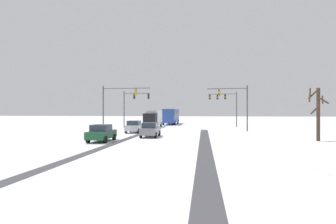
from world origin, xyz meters
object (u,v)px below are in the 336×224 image
car_dark_green_third (102,133)px  box_truck_delivery (153,118)px  traffic_signal_far_right (225,101)px  traffic_signal_near_right (236,101)px  car_grey_second (150,130)px  bus_oncoming (171,115)px  traffic_signal_near_left (116,100)px  car_silver_lead (134,127)px  traffic_signal_far_left (133,102)px  bare_tree_sidewalk_mid (318,111)px

car_dark_green_third → box_truck_delivery: 23.59m
traffic_signal_far_right → box_truck_delivery: bearing=-169.8°
traffic_signal_near_right → car_grey_second: traffic_signal_near_right is taller
traffic_signal_near_right → bus_oncoming: traffic_signal_near_right is taller
traffic_signal_far_right → car_dark_green_third: bearing=-117.7°
traffic_signal_far_right → bus_oncoming: traffic_signal_far_right is taller
bus_oncoming → box_truck_delivery: bus_oncoming is taller
traffic_signal_near_right → box_truck_delivery: bearing=144.9°
traffic_signal_near_right → traffic_signal_near_left: same height
bus_oncoming → box_truck_delivery: bearing=-99.8°
car_silver_lead → bus_oncoming: size_ratio=0.38×
traffic_signal_far_left → bus_oncoming: bearing=67.3°
traffic_signal_near_left → bare_tree_sidewalk_mid: traffic_signal_near_left is taller
traffic_signal_far_right → traffic_signal_near_right: 11.95m
box_truck_delivery → bare_tree_sidewalk_mid: size_ratio=1.42×
traffic_signal_far_left → box_truck_delivery: 4.76m
box_truck_delivery → traffic_signal_far_right: bearing=10.2°
traffic_signal_far_left → car_grey_second: bearing=-68.8°
traffic_signal_far_right → car_grey_second: size_ratio=1.58×
traffic_signal_far_left → bare_tree_sidewalk_mid: 30.14m
traffic_signal_near_right → bus_oncoming: bearing=119.4°
traffic_signal_far_left → car_dark_green_third: size_ratio=1.57×
box_truck_delivery → bus_oncoming: bearing=80.2°
traffic_signal_far_left → traffic_signal_near_right: size_ratio=1.00×
traffic_signal_near_right → bare_tree_sidewalk_mid: traffic_signal_near_right is taller
traffic_signal_far_left → car_dark_green_third: bearing=-82.6°
traffic_signal_near_left → car_dark_green_third: size_ratio=1.67×
traffic_signal_far_left → bus_oncoming: size_ratio=0.59×
traffic_signal_far_left → bus_oncoming: 14.08m
traffic_signal_far_right → box_truck_delivery: 13.65m
traffic_signal_near_left → car_dark_green_third: 12.67m
car_grey_second → traffic_signal_near_left: bearing=132.6°
car_grey_second → bare_tree_sidewalk_mid: 17.11m
traffic_signal_near_left → bare_tree_sidewalk_mid: bearing=-20.6°
traffic_signal_far_left → box_truck_delivery: size_ratio=0.88×
traffic_signal_far_left → traffic_signal_near_right: (17.04, -8.03, -0.19)m
bare_tree_sidewalk_mid → car_dark_green_third: bearing=-171.2°
bare_tree_sidewalk_mid → traffic_signal_far_left: bearing=141.2°
traffic_signal_far_left → bare_tree_sidewalk_mid: (23.46, -18.84, -1.66)m
traffic_signal_far_left → traffic_signal_near_left: 10.17m
car_grey_second → traffic_signal_near_right: bearing=40.5°
traffic_signal_far_left → car_dark_green_third: (2.88, -22.03, -3.77)m
car_silver_lead → car_dark_green_third: 10.80m
car_grey_second → traffic_signal_far_right: bearing=64.6°
traffic_signal_near_left → traffic_signal_near_right: bearing=7.3°
car_silver_lead → car_grey_second: size_ratio=1.01×
traffic_signal_far_right → car_silver_lead: bearing=-131.2°
traffic_signal_near_left → car_silver_lead: size_ratio=1.66×
car_silver_lead → traffic_signal_near_right: bearing=13.0°
traffic_signal_near_left → box_truck_delivery: bearing=75.3°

